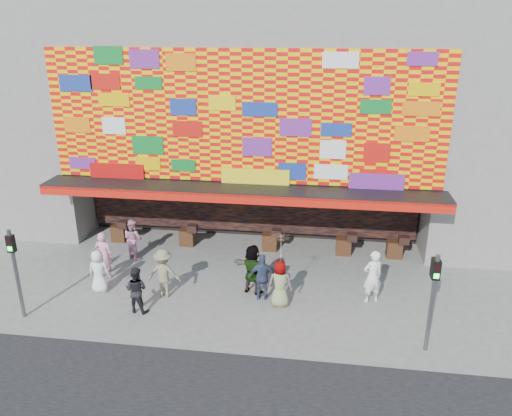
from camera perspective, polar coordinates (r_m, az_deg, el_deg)
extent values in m
plane|color=slate|center=(16.87, -3.69, -11.12)|extent=(90.00, 90.00, 0.00)
cube|color=gray|center=(22.41, 0.14, 14.44)|extent=(15.00, 8.00, 7.00)
cube|color=black|center=(24.39, 0.46, 2.92)|extent=(15.00, 6.00, 3.00)
cube|color=gray|center=(22.90, -19.37, 0.56)|extent=(0.40, 2.00, 3.00)
cube|color=gray|center=(20.85, 19.22, -1.33)|extent=(0.40, 2.00, 3.00)
cube|color=black|center=(18.66, -1.81, 2.23)|extent=(15.20, 1.60, 0.12)
cube|color=red|center=(17.98, -2.23, 1.01)|extent=(15.20, 0.04, 0.35)
cube|color=#FFCA00|center=(18.58, -1.60, 10.26)|extent=(14.80, 0.08, 4.90)
cube|color=black|center=(21.42, -0.66, 0.55)|extent=(14.00, 0.25, 2.50)
cylinder|color=#59595B|center=(17.24, -25.68, -6.87)|extent=(0.12, 0.12, 3.00)
cube|color=black|center=(16.82, -26.21, -3.67)|extent=(0.22, 0.18, 0.55)
cube|color=black|center=(16.70, -26.46, -3.39)|extent=(0.14, 0.02, 0.14)
cube|color=#19E533|center=(16.80, -26.32, -4.20)|extent=(0.14, 0.02, 0.14)
cylinder|color=#59595B|center=(14.87, 19.42, -10.32)|extent=(0.12, 0.12, 3.00)
cube|color=black|center=(14.38, 19.91, -6.70)|extent=(0.22, 0.18, 0.55)
cube|color=black|center=(14.24, 20.04, -6.40)|extent=(0.14, 0.02, 0.14)
cube|color=#19E533|center=(14.36, 19.91, -7.33)|extent=(0.14, 0.02, 0.14)
imported|color=white|center=(18.17, -17.54, -6.90)|extent=(0.77, 0.51, 1.54)
imported|color=pink|center=(19.04, -17.00, -5.15)|extent=(0.66, 0.45, 1.78)
imported|color=black|center=(16.64, -13.53, -9.07)|extent=(0.83, 0.69, 1.56)
imported|color=gray|center=(17.29, -10.49, -7.33)|extent=(1.14, 0.68, 1.73)
imported|color=#384162|center=(16.85, 0.75, -7.90)|extent=(1.00, 0.50, 1.65)
imported|color=gray|center=(17.21, -0.38, -7.01)|extent=(1.73, 1.05, 1.77)
imported|color=gray|center=(16.50, 2.77, -8.63)|extent=(0.81, 0.55, 1.62)
imported|color=white|center=(17.10, 13.18, -7.63)|extent=(0.80, 0.69, 1.86)
imported|color=pink|center=(20.31, -13.87, -3.42)|extent=(1.00, 0.94, 1.64)
imported|color=#FFD5A0|center=(15.91, 2.85, -4.46)|extent=(1.09, 1.10, 0.86)
cylinder|color=#4C3326|center=(16.29, 2.80, -7.27)|extent=(0.02, 0.02, 1.00)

